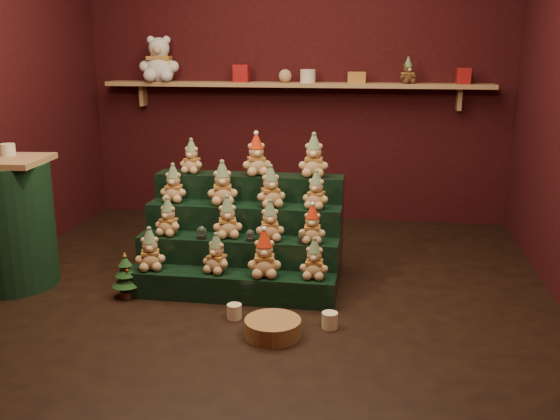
% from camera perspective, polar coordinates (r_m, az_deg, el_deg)
% --- Properties ---
extents(ground, '(4.00, 4.00, 0.00)m').
position_cam_1_polar(ground, '(4.35, -2.11, -7.41)').
color(ground, black).
rests_on(ground, ground).
extents(back_wall, '(4.00, 0.10, 2.80)m').
position_cam_1_polar(back_wall, '(6.06, 1.54, 12.42)').
color(back_wall, black).
rests_on(back_wall, ground).
extents(front_wall, '(4.00, 0.10, 2.80)m').
position_cam_1_polar(front_wall, '(2.07, -13.44, 7.83)').
color(front_wall, black).
rests_on(front_wall, ground).
extents(back_shelf, '(3.60, 0.26, 0.24)m').
position_cam_1_polar(back_shelf, '(5.89, 1.31, 11.33)').
color(back_shelf, '#A78653').
rests_on(back_shelf, ground).
extents(riser_tier_front, '(1.40, 0.22, 0.18)m').
position_cam_1_polar(riser_tier_front, '(4.20, -4.53, -6.94)').
color(riser_tier_front, black).
rests_on(riser_tier_front, ground).
extents(riser_tier_midfront, '(1.40, 0.22, 0.36)m').
position_cam_1_polar(riser_tier_midfront, '(4.37, -3.89, -4.80)').
color(riser_tier_midfront, black).
rests_on(riser_tier_midfront, ground).
extents(riser_tier_midback, '(1.40, 0.22, 0.54)m').
position_cam_1_polar(riser_tier_midback, '(4.55, -3.29, -2.83)').
color(riser_tier_midback, black).
rests_on(riser_tier_midback, ground).
extents(riser_tier_back, '(1.40, 0.22, 0.72)m').
position_cam_1_polar(riser_tier_back, '(4.73, -2.75, -1.00)').
color(riser_tier_back, black).
rests_on(riser_tier_back, ground).
extents(teddy_0, '(0.25, 0.23, 0.28)m').
position_cam_1_polar(teddy_0, '(4.28, -11.80, -3.52)').
color(teddy_0, tan).
rests_on(teddy_0, riser_tier_front).
extents(teddy_1, '(0.23, 0.22, 0.26)m').
position_cam_1_polar(teddy_1, '(4.16, -5.83, -3.97)').
color(teddy_1, tan).
rests_on(teddy_1, riser_tier_front).
extents(teddy_2, '(0.25, 0.23, 0.31)m').
position_cam_1_polar(teddy_2, '(4.07, -1.43, -4.01)').
color(teddy_2, tan).
rests_on(teddy_2, riser_tier_front).
extents(teddy_3, '(0.19, 0.17, 0.26)m').
position_cam_1_polar(teddy_3, '(4.04, 3.16, -4.46)').
color(teddy_3, tan).
rests_on(teddy_3, riser_tier_front).
extents(teddy_4, '(0.22, 0.20, 0.26)m').
position_cam_1_polar(teddy_4, '(4.41, -10.19, -0.62)').
color(teddy_4, tan).
rests_on(teddy_4, riser_tier_midfront).
extents(teddy_5, '(0.24, 0.23, 0.28)m').
position_cam_1_polar(teddy_5, '(4.30, -4.82, -0.65)').
color(teddy_5, tan).
rests_on(teddy_5, riser_tier_midfront).
extents(teddy_6, '(0.23, 0.21, 0.27)m').
position_cam_1_polar(teddy_6, '(4.22, -0.93, -0.99)').
color(teddy_6, tan).
rests_on(teddy_6, riser_tier_midfront).
extents(teddy_7, '(0.19, 0.17, 0.25)m').
position_cam_1_polar(teddy_7, '(4.18, 2.98, -1.29)').
color(teddy_7, tan).
rests_on(teddy_7, riser_tier_midfront).
extents(teddy_8, '(0.20, 0.18, 0.27)m').
position_cam_1_polar(teddy_8, '(4.60, -9.71, 2.41)').
color(teddy_8, tan).
rests_on(teddy_8, riser_tier_midback).
extents(teddy_9, '(0.26, 0.24, 0.30)m').
position_cam_1_polar(teddy_9, '(4.49, -5.28, 2.46)').
color(teddy_9, tan).
rests_on(teddy_9, riser_tier_midback).
extents(teddy_10, '(0.26, 0.25, 0.29)m').
position_cam_1_polar(teddy_10, '(4.39, -0.87, 2.15)').
color(teddy_10, tan).
rests_on(teddy_10, riser_tier_midback).
extents(teddy_11, '(0.22, 0.21, 0.26)m').
position_cam_1_polar(teddy_11, '(4.36, 3.34, 1.85)').
color(teddy_11, tan).
rests_on(teddy_11, riser_tier_midback).
extents(teddy_12, '(0.20, 0.18, 0.25)m').
position_cam_1_polar(teddy_12, '(4.72, -8.08, 4.87)').
color(teddy_12, tan).
rests_on(teddy_12, riser_tier_back).
extents(teddy_13, '(0.27, 0.25, 0.30)m').
position_cam_1_polar(teddy_13, '(4.59, -2.18, 5.05)').
color(teddy_13, tan).
rests_on(teddy_13, riser_tier_back).
extents(teddy_14, '(0.22, 0.20, 0.30)m').
position_cam_1_polar(teddy_14, '(4.55, 3.11, 4.98)').
color(teddy_14, tan).
rests_on(teddy_14, riser_tier_back).
extents(snow_globe_a, '(0.07, 0.07, 0.09)m').
position_cam_1_polar(snow_globe_a, '(4.30, -7.17, -2.05)').
color(snow_globe_a, black).
rests_on(snow_globe_a, riser_tier_midfront).
extents(snow_globe_b, '(0.06, 0.06, 0.08)m').
position_cam_1_polar(snow_globe_b, '(4.23, -2.73, -2.32)').
color(snow_globe_b, black).
rests_on(snow_globe_b, riser_tier_midfront).
extents(snow_globe_c, '(0.06, 0.06, 0.08)m').
position_cam_1_polar(snow_globe_c, '(4.17, 2.07, -2.53)').
color(snow_globe_c, black).
rests_on(snow_globe_c, riser_tier_midfront).
extents(side_table, '(0.63, 0.63, 0.91)m').
position_cam_1_polar(side_table, '(4.73, -23.66, -1.10)').
color(side_table, '#A78653').
rests_on(side_table, ground).
extents(table_ornament, '(0.10, 0.10, 0.08)m').
position_cam_1_polar(table_ornament, '(4.72, -23.64, 5.09)').
color(table_ornament, beige).
rests_on(table_ornament, side_table).
extents(mini_christmas_tree, '(0.19, 0.19, 0.32)m').
position_cam_1_polar(mini_christmas_tree, '(4.32, -13.91, -5.82)').
color(mini_christmas_tree, '#432817').
rests_on(mini_christmas_tree, ground).
extents(mug_left, '(0.09, 0.09, 0.09)m').
position_cam_1_polar(mug_left, '(3.93, -4.20, -9.23)').
color(mug_left, beige).
rests_on(mug_left, ground).
extents(mug_right, '(0.10, 0.10, 0.10)m').
position_cam_1_polar(mug_right, '(3.80, 4.57, -10.01)').
color(mug_right, beige).
rests_on(mug_right, ground).
extents(wicker_basket, '(0.42, 0.42, 0.10)m').
position_cam_1_polar(wicker_basket, '(3.69, -0.67, -10.72)').
color(wicker_basket, olive).
rests_on(wicker_basket, ground).
extents(white_bear, '(0.42, 0.39, 0.53)m').
position_cam_1_polar(white_bear, '(6.15, -10.99, 13.91)').
color(white_bear, silver).
rests_on(white_bear, back_shelf).
extents(brown_bear, '(0.20, 0.20, 0.22)m').
position_cam_1_polar(brown_bear, '(5.81, 11.61, 12.35)').
color(brown_bear, '#4B2E19').
rests_on(brown_bear, back_shelf).
extents(gift_tin_red_a, '(0.14, 0.14, 0.16)m').
position_cam_1_polar(gift_tin_red_a, '(5.95, -3.53, 12.36)').
color(gift_tin_red_a, '#A41919').
rests_on(gift_tin_red_a, back_shelf).
extents(gift_tin_cream, '(0.14, 0.14, 0.12)m').
position_cam_1_polar(gift_tin_cream, '(5.85, 2.56, 12.14)').
color(gift_tin_cream, beige).
rests_on(gift_tin_cream, back_shelf).
extents(gift_tin_red_b, '(0.12, 0.12, 0.14)m').
position_cam_1_polar(gift_tin_red_b, '(5.86, 16.42, 11.68)').
color(gift_tin_red_b, '#A41919').
rests_on(gift_tin_red_b, back_shelf).
extents(shelf_plush_ball, '(0.12, 0.12, 0.12)m').
position_cam_1_polar(shelf_plush_ball, '(5.88, 0.47, 12.16)').
color(shelf_plush_ball, tan).
rests_on(shelf_plush_ball, back_shelf).
extents(scarf_gift_box, '(0.16, 0.10, 0.10)m').
position_cam_1_polar(scarf_gift_box, '(5.82, 7.04, 11.93)').
color(scarf_gift_box, orange).
rests_on(scarf_gift_box, back_shelf).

